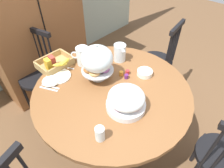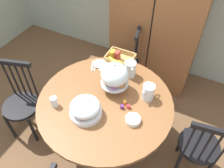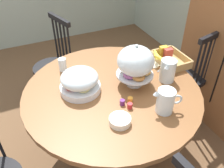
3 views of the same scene
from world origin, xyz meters
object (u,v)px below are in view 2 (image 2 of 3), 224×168
at_px(pastry_stand_with_dome, 115,75).
at_px(cereal_basket, 118,58).
at_px(orange_juice_pitcher, 130,70).
at_px(drinking_glass, 54,102).
at_px(dining_table, 106,113).
at_px(windsor_chair_by_cabinet, 199,147).
at_px(windsor_chair_facing_door, 126,61).
at_px(china_plate_small, 100,64).
at_px(fruit_platter_covered, 85,109).
at_px(milk_pitcher, 148,93).
at_px(wooden_armoire, 159,17).
at_px(windsor_chair_far_side, 22,104).
at_px(cereal_bowl, 133,120).
at_px(china_plate_large, 107,66).

bearing_deg(pastry_stand_with_dome, cereal_basket, 110.50).
xyz_separation_m(orange_juice_pitcher, drinking_glass, (-0.47, -0.70, -0.03)).
bearing_deg(dining_table, windsor_chair_by_cabinet, 6.04).
distance_m(dining_table, windsor_chair_facing_door, 0.97).
relative_size(cereal_basket, china_plate_small, 2.11).
xyz_separation_m(fruit_platter_covered, milk_pitcher, (0.44, 0.44, -0.01)).
relative_size(pastry_stand_with_dome, cereal_basket, 1.09).
distance_m(dining_table, cereal_basket, 0.66).
relative_size(windsor_chair_by_cabinet, milk_pitcher, 4.99).
bearing_deg(wooden_armoire, fruit_platter_covered, -95.64).
xyz_separation_m(windsor_chair_facing_door, windsor_chair_far_side, (-0.74, -1.20, 0.00)).
distance_m(windsor_chair_far_side, cereal_bowl, 1.31).
height_order(windsor_chair_by_cabinet, windsor_chair_far_side, same).
xyz_separation_m(windsor_chair_facing_door, pastry_stand_with_dome, (0.21, -0.76, 0.48)).
height_order(orange_juice_pitcher, milk_pitcher, orange_juice_pitcher).
bearing_deg(dining_table, pastry_stand_with_dome, 85.83).
bearing_deg(orange_juice_pitcher, cereal_basket, 143.34).
height_order(milk_pitcher, cereal_basket, milk_pitcher).
height_order(dining_table, cereal_basket, cereal_basket).
xyz_separation_m(wooden_armoire, windsor_chair_facing_door, (-0.26, -0.37, -0.53)).
xyz_separation_m(windsor_chair_far_side, china_plate_large, (0.72, 0.71, 0.29)).
relative_size(windsor_chair_far_side, milk_pitcher, 4.99).
height_order(windsor_chair_facing_door, windsor_chair_far_side, same).
bearing_deg(pastry_stand_with_dome, windsor_chair_far_side, -155.19).
bearing_deg(milk_pitcher, china_plate_small, 161.43).
relative_size(orange_juice_pitcher, china_plate_large, 0.82).
relative_size(windsor_chair_by_cabinet, orange_juice_pitcher, 5.39).
xyz_separation_m(milk_pitcher, cereal_basket, (-0.50, 0.38, -0.04)).
height_order(dining_table, windsor_chair_by_cabinet, windsor_chair_by_cabinet).
distance_m(windsor_chair_by_cabinet, pastry_stand_with_dome, 1.07).
distance_m(windsor_chair_by_cabinet, milk_pitcher, 0.72).
bearing_deg(pastry_stand_with_dome, windsor_chair_facing_door, 105.19).
distance_m(china_plate_large, drinking_glass, 0.75).
distance_m(windsor_chair_by_cabinet, china_plate_small, 1.34).
xyz_separation_m(cereal_basket, cereal_bowl, (0.48, -0.70, -0.02)).
height_order(dining_table, windsor_chair_facing_door, windsor_chair_facing_door).
distance_m(orange_juice_pitcher, cereal_bowl, 0.60).
bearing_deg(china_plate_small, windsor_chair_far_side, -132.00).
bearing_deg(cereal_basket, cereal_bowl, -55.62).
height_order(orange_juice_pitcher, drinking_glass, orange_juice_pitcher).
bearing_deg(cereal_bowl, fruit_platter_covered, -163.90).
bearing_deg(pastry_stand_with_dome, china_plate_small, 140.28).
bearing_deg(milk_pitcher, dining_table, -147.90).
relative_size(windsor_chair_facing_door, china_plate_small, 6.50).
height_order(pastry_stand_with_dome, milk_pitcher, pastry_stand_with_dome).
xyz_separation_m(cereal_bowl, drinking_glass, (-0.74, -0.17, 0.03)).
bearing_deg(orange_juice_pitcher, windsor_chair_far_side, -145.17).
distance_m(wooden_armoire, fruit_platter_covered, 1.55).
relative_size(wooden_armoire, dining_table, 1.47).
relative_size(pastry_stand_with_dome, orange_juice_pitcher, 1.90).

